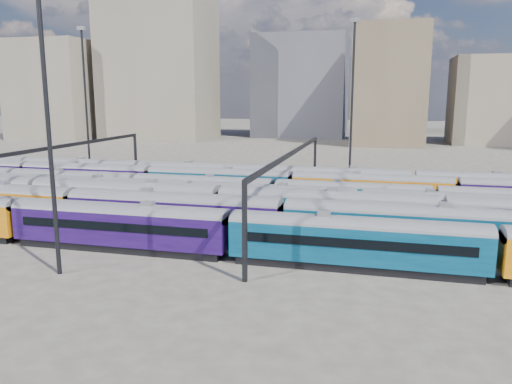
% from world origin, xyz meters
% --- Properties ---
extents(ground, '(500.00, 500.00, 0.00)m').
position_xyz_m(ground, '(0.00, 0.00, 0.00)').
color(ground, '#45403B').
rests_on(ground, ground).
extents(rake_0, '(149.68, 3.13, 5.27)m').
position_xyz_m(rake_0, '(-3.42, -15.00, 2.77)').
color(rake_0, black).
rests_on(rake_0, ground).
extents(rake_1, '(134.48, 3.28, 5.53)m').
position_xyz_m(rake_1, '(-11.45, -10.00, 2.91)').
color(rake_1, black).
rests_on(rake_1, ground).
extents(rake_2, '(135.49, 3.30, 5.58)m').
position_xyz_m(rake_2, '(3.07, -5.00, 2.93)').
color(rake_2, black).
rests_on(rake_2, ground).
extents(rake_3, '(138.65, 2.90, 4.87)m').
position_xyz_m(rake_3, '(-12.18, 0.00, 2.56)').
color(rake_3, black).
rests_on(rake_3, ground).
extents(rake_4, '(114.02, 2.78, 4.67)m').
position_xyz_m(rake_4, '(6.91, 5.00, 2.45)').
color(rake_4, black).
rests_on(rake_4, ground).
extents(rake_5, '(103.01, 3.02, 5.08)m').
position_xyz_m(rake_5, '(-2.09, 10.00, 2.67)').
color(rake_5, black).
rests_on(rake_5, ground).
extents(rake_6, '(122.03, 2.98, 5.01)m').
position_xyz_m(rake_6, '(-16.76, 15.00, 2.63)').
color(rake_6, black).
rests_on(rake_6, ground).
extents(gantry_1, '(0.35, 40.35, 8.03)m').
position_xyz_m(gantry_1, '(-20.00, 0.00, 6.79)').
color(gantry_1, black).
rests_on(gantry_1, ground).
extents(gantry_2, '(0.35, 40.35, 8.03)m').
position_xyz_m(gantry_2, '(10.00, 0.00, 6.79)').
color(gantry_2, black).
rests_on(gantry_2, ground).
extents(mast_1, '(1.40, 0.50, 25.60)m').
position_xyz_m(mast_1, '(-30.00, 22.00, 13.97)').
color(mast_1, black).
rests_on(mast_1, ground).
extents(mast_2, '(1.40, 0.50, 25.60)m').
position_xyz_m(mast_2, '(-5.00, -22.00, 13.97)').
color(mast_2, black).
rests_on(mast_2, ground).
extents(mast_3, '(1.40, 0.50, 25.60)m').
position_xyz_m(mast_3, '(15.00, 24.00, 13.97)').
color(mast_3, black).
rests_on(mast_3, ground).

